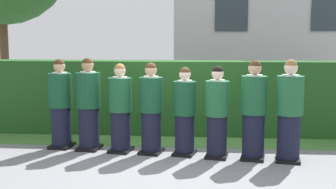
{
  "coord_description": "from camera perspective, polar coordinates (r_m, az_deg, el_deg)",
  "views": [
    {
      "loc": [
        0.62,
        -7.6,
        2.03
      ],
      "look_at": [
        0.0,
        0.0,
        1.05
      ],
      "focal_mm": 47.7,
      "sensor_mm": 36.0,
      "label": 1
    }
  ],
  "objects": [
    {
      "name": "student_front_row_1",
      "position": [
        8.19,
        -10.12,
        -1.47
      ],
      "size": [
        0.43,
        0.54,
        1.67
      ],
      "color": "black",
      "rests_on": "ground"
    },
    {
      "name": "school_building_main",
      "position": [
        14.24,
        13.13,
        11.69
      ],
      "size": [
        6.12,
        3.22,
        6.17
      ],
      "color": "silver",
      "rests_on": "ground"
    },
    {
      "name": "lawn_strip",
      "position": [
        8.77,
        0.48,
        -6.04
      ],
      "size": [
        11.08,
        0.9,
        0.01
      ],
      "primitive_type": "cube",
      "color": "#477A38",
      "rests_on": "ground"
    },
    {
      "name": "hedge",
      "position": [
        9.42,
        0.84,
        -0.37
      ],
      "size": [
        11.08,
        0.7,
        1.54
      ],
      "color": "#214C1E",
      "rests_on": "ground"
    },
    {
      "name": "student_front_row_4",
      "position": [
        7.71,
        2.15,
        -2.43
      ],
      "size": [
        0.44,
        0.5,
        1.53
      ],
      "color": "black",
      "rests_on": "ground"
    },
    {
      "name": "student_front_row_2",
      "position": [
        7.95,
        -6.11,
        -1.99
      ],
      "size": [
        0.43,
        0.5,
        1.58
      ],
      "color": "black",
      "rests_on": "ground"
    },
    {
      "name": "student_front_row_5",
      "position": [
        7.57,
        6.29,
        -2.53
      ],
      "size": [
        0.42,
        0.52,
        1.56
      ],
      "color": "black",
      "rests_on": "ground"
    },
    {
      "name": "student_front_row_7",
      "position": [
        7.56,
        15.24,
        -2.3
      ],
      "size": [
        0.45,
        0.55,
        1.68
      ],
      "color": "black",
      "rests_on": "ground"
    },
    {
      "name": "student_front_row_0",
      "position": [
        8.44,
        -13.56,
        -1.39
      ],
      "size": [
        0.43,
        0.53,
        1.64
      ],
      "color": "black",
      "rests_on": "ground"
    },
    {
      "name": "student_front_row_6",
      "position": [
        7.56,
        10.9,
        -2.24
      ],
      "size": [
        0.46,
        0.53,
        1.66
      ],
      "color": "black",
      "rests_on": "ground"
    },
    {
      "name": "ground_plane",
      "position": [
        7.9,
        0.0,
        -7.58
      ],
      "size": [
        60.0,
        60.0,
        0.0
      ],
      "primitive_type": "plane",
      "color": "slate"
    },
    {
      "name": "student_front_row_3",
      "position": [
        7.8,
        -2.17,
        -2.05
      ],
      "size": [
        0.45,
        0.52,
        1.6
      ],
      "color": "black",
      "rests_on": "ground"
    }
  ]
}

